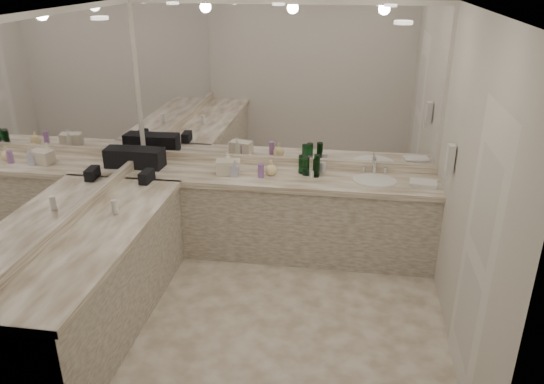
% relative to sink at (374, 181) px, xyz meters
% --- Properties ---
extents(floor, '(3.20, 3.20, 0.00)m').
position_rel_sink_xyz_m(floor, '(-0.95, -1.20, -0.90)').
color(floor, beige).
rests_on(floor, ground).
extents(ceiling, '(3.20, 3.20, 0.00)m').
position_rel_sink_xyz_m(ceiling, '(-0.95, -1.20, 1.71)').
color(ceiling, white).
rests_on(ceiling, floor).
extents(wall_back, '(3.20, 0.02, 2.60)m').
position_rel_sink_xyz_m(wall_back, '(-0.95, 0.30, 0.41)').
color(wall_back, beige).
rests_on(wall_back, floor).
extents(wall_left, '(0.02, 3.00, 2.60)m').
position_rel_sink_xyz_m(wall_left, '(-2.55, -1.20, 0.41)').
color(wall_left, beige).
rests_on(wall_left, floor).
extents(wall_right, '(0.02, 3.00, 2.60)m').
position_rel_sink_xyz_m(wall_right, '(0.65, -1.20, 0.41)').
color(wall_right, beige).
rests_on(wall_right, floor).
extents(vanity_back_base, '(3.20, 0.60, 0.84)m').
position_rel_sink_xyz_m(vanity_back_base, '(-0.95, 0.00, -0.48)').
color(vanity_back_base, beige).
rests_on(vanity_back_base, floor).
extents(vanity_back_top, '(3.20, 0.64, 0.06)m').
position_rel_sink_xyz_m(vanity_back_top, '(-0.95, -0.01, -0.03)').
color(vanity_back_top, white).
rests_on(vanity_back_top, vanity_back_base).
extents(vanity_left_base, '(0.60, 2.40, 0.84)m').
position_rel_sink_xyz_m(vanity_left_base, '(-2.25, -1.50, -0.48)').
color(vanity_left_base, beige).
rests_on(vanity_left_base, floor).
extents(vanity_left_top, '(0.64, 2.42, 0.06)m').
position_rel_sink_xyz_m(vanity_left_top, '(-2.24, -1.50, -0.03)').
color(vanity_left_top, white).
rests_on(vanity_left_top, vanity_left_base).
extents(backsplash_back, '(3.20, 0.04, 0.10)m').
position_rel_sink_xyz_m(backsplash_back, '(-0.95, 0.28, 0.05)').
color(backsplash_back, white).
rests_on(backsplash_back, vanity_back_top).
extents(backsplash_left, '(0.04, 3.00, 0.10)m').
position_rel_sink_xyz_m(backsplash_left, '(-2.53, -1.20, 0.05)').
color(backsplash_left, white).
rests_on(backsplash_left, vanity_left_top).
extents(mirror_back, '(3.12, 0.01, 1.55)m').
position_rel_sink_xyz_m(mirror_back, '(-0.95, 0.29, 0.88)').
color(mirror_back, white).
rests_on(mirror_back, wall_back).
extents(mirror_left, '(0.01, 2.92, 1.55)m').
position_rel_sink_xyz_m(mirror_left, '(-2.54, -1.20, 0.88)').
color(mirror_left, white).
rests_on(mirror_left, wall_left).
extents(sink, '(0.44, 0.44, 0.03)m').
position_rel_sink_xyz_m(sink, '(0.00, 0.00, 0.00)').
color(sink, white).
rests_on(sink, vanity_back_top).
extents(faucet, '(0.24, 0.16, 0.14)m').
position_rel_sink_xyz_m(faucet, '(0.00, 0.21, 0.07)').
color(faucet, silver).
rests_on(faucet, vanity_back_top).
extents(wall_phone, '(0.06, 0.10, 0.24)m').
position_rel_sink_xyz_m(wall_phone, '(0.61, -0.50, 0.46)').
color(wall_phone, white).
rests_on(wall_phone, wall_right).
extents(door, '(0.02, 0.82, 2.10)m').
position_rel_sink_xyz_m(door, '(0.64, -1.70, 0.16)').
color(door, white).
rests_on(door, wall_right).
extents(black_toiletry_bag, '(0.37, 0.24, 0.20)m').
position_rel_sink_xyz_m(black_toiletry_bag, '(-2.41, 0.03, 0.11)').
color(black_toiletry_bag, black).
rests_on(black_toiletry_bag, vanity_back_top).
extents(black_bag_spill, '(0.11, 0.21, 0.11)m').
position_rel_sink_xyz_m(black_bag_spill, '(-2.25, -0.38, 0.06)').
color(black_bag_spill, black).
rests_on(black_bag_spill, vanity_left_top).
extents(cream_cosmetic_case, '(0.27, 0.20, 0.14)m').
position_rel_sink_xyz_m(cream_cosmetic_case, '(-1.50, -0.04, 0.08)').
color(cream_cosmetic_case, beige).
rests_on(cream_cosmetic_case, vanity_back_top).
extents(hand_towel, '(0.28, 0.20, 0.04)m').
position_rel_sink_xyz_m(hand_towel, '(0.47, -0.06, 0.03)').
color(hand_towel, white).
rests_on(hand_towel, vanity_back_top).
extents(lotion_left, '(0.05, 0.05, 0.13)m').
position_rel_sink_xyz_m(lotion_left, '(-2.25, -1.13, 0.07)').
color(lotion_left, white).
rests_on(lotion_left, vanity_left_top).
extents(soap_bottle_a, '(0.10, 0.10, 0.21)m').
position_rel_sink_xyz_m(soap_bottle_a, '(-1.52, 0.06, 0.11)').
color(soap_bottle_a, white).
rests_on(soap_bottle_a, vanity_back_top).
extents(soap_bottle_b, '(0.08, 0.09, 0.17)m').
position_rel_sink_xyz_m(soap_bottle_b, '(-1.41, -0.09, 0.09)').
color(soap_bottle_b, silver).
rests_on(soap_bottle_b, vanity_back_top).
extents(soap_bottle_c, '(0.14, 0.14, 0.16)m').
position_rel_sink_xyz_m(soap_bottle_c, '(-1.06, 0.00, 0.08)').
color(soap_bottle_c, '#FFE6A2').
rests_on(soap_bottle_c, vanity_back_top).
extents(green_bottle_0, '(0.07, 0.07, 0.19)m').
position_rel_sink_xyz_m(green_bottle_0, '(-0.59, 0.02, 0.10)').
color(green_bottle_0, '#12471C').
rests_on(green_bottle_0, vanity_back_top).
extents(green_bottle_1, '(0.06, 0.06, 0.21)m').
position_rel_sink_xyz_m(green_bottle_1, '(-0.59, 0.08, 0.11)').
color(green_bottle_1, '#12471C').
rests_on(green_bottle_1, vanity_back_top).
extents(green_bottle_2, '(0.07, 0.07, 0.19)m').
position_rel_sink_xyz_m(green_bottle_2, '(-0.70, 0.05, 0.10)').
color(green_bottle_2, '#12471C').
rests_on(green_bottle_2, vanity_back_top).
extents(green_bottle_3, '(0.07, 0.07, 0.19)m').
position_rel_sink_xyz_m(green_bottle_3, '(-0.75, 0.11, 0.10)').
color(green_bottle_3, '#12471C').
rests_on(green_bottle_3, vanity_back_top).
extents(amenity_bottle_0, '(0.04, 0.04, 0.07)m').
position_rel_sink_xyz_m(amenity_bottle_0, '(-0.63, -0.00, 0.04)').
color(amenity_bottle_0, white).
rests_on(amenity_bottle_0, vanity_back_top).
extents(amenity_bottle_1, '(0.06, 0.06, 0.06)m').
position_rel_sink_xyz_m(amenity_bottle_1, '(-0.62, 0.11, 0.04)').
color(amenity_bottle_1, white).
rests_on(amenity_bottle_1, vanity_back_top).
extents(amenity_bottle_2, '(0.06, 0.06, 0.11)m').
position_rel_sink_xyz_m(amenity_bottle_2, '(-0.53, 0.15, 0.06)').
color(amenity_bottle_2, silver).
rests_on(amenity_bottle_2, vanity_back_top).
extents(amenity_bottle_3, '(0.06, 0.06, 0.06)m').
position_rel_sink_xyz_m(amenity_bottle_3, '(-0.70, 0.09, 0.04)').
color(amenity_bottle_3, '#9966B2').
rests_on(amenity_bottle_3, vanity_back_top).
extents(amenity_bottle_4, '(0.05, 0.05, 0.13)m').
position_rel_sink_xyz_m(amenity_bottle_4, '(-1.47, 0.02, 0.07)').
color(amenity_bottle_4, '#9966B2').
rests_on(amenity_bottle_4, vanity_back_top).
extents(amenity_bottle_5, '(0.06, 0.06, 0.14)m').
position_rel_sink_xyz_m(amenity_bottle_5, '(-1.15, -0.08, 0.08)').
color(amenity_bottle_5, '#9966B2').
rests_on(amenity_bottle_5, vanity_back_top).
extents(amenity_bottle_6, '(0.05, 0.05, 0.10)m').
position_rel_sink_xyz_m(amenity_bottle_6, '(-1.40, -0.06, 0.06)').
color(amenity_bottle_6, silver).
rests_on(amenity_bottle_6, vanity_back_top).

